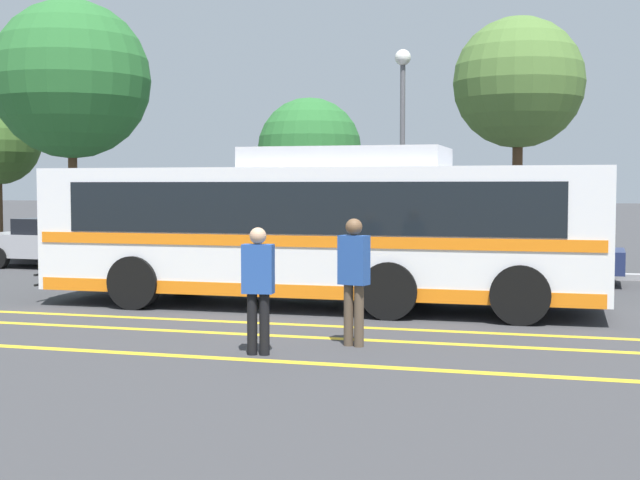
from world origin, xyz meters
name	(u,v)px	position (x,y,z in m)	size (l,w,h in m)	color
ground_plane	(275,303)	(0.00, 0.00, 0.00)	(220.00, 220.00, 0.00)	#38383A
lane_strip_0	(284,324)	(1.01, -2.53, 0.00)	(0.20, 30.50, 0.01)	gold
lane_strip_1	(262,335)	(1.01, -3.66, 0.00)	(0.20, 30.50, 0.01)	gold
lane_strip_2	(214,358)	(1.01, -5.56, 0.00)	(0.20, 30.50, 0.01)	gold
curb_strip	(390,271)	(1.01, 6.42, 0.07)	(38.50, 0.36, 0.15)	#99999E
transit_bus	(321,227)	(1.03, -0.33, 1.52)	(10.83, 2.77, 3.01)	silver
parked_car_0	(61,242)	(-8.22, 5.57, 0.72)	(4.90, 2.17, 1.39)	#9E9EA3
parked_car_1	(274,247)	(-1.80, 5.25, 0.72)	(4.04, 2.22, 1.40)	silver
parked_car_2	(525,254)	(4.54, 5.09, 0.68)	(4.62, 1.98, 1.33)	navy
pedestrian_1	(354,273)	(2.60, -4.20, 1.06)	(0.46, 0.32, 1.84)	brown
pedestrian_2	(258,282)	(1.51, -5.20, 0.99)	(0.44, 0.27, 1.74)	black
street_lamp	(403,121)	(1.13, 7.52, 4.08)	(0.44, 0.44, 6.00)	#59595E
tree_0	(71,80)	(-9.37, 8.11, 5.59)	(4.88, 4.88, 8.04)	#513823
tree_1	(518,83)	(4.14, 8.56, 5.11)	(3.57, 3.57, 6.92)	#513823
tree_2	(309,150)	(-2.52, 10.94, 3.45)	(3.33, 3.33, 5.12)	#513823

